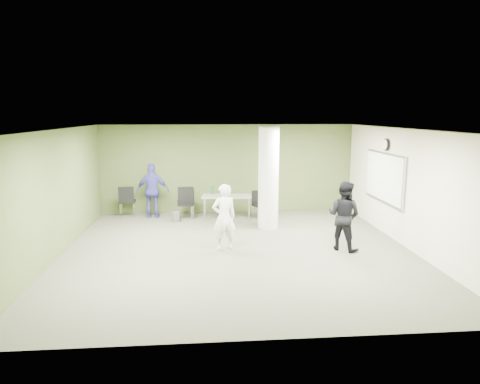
{
  "coord_description": "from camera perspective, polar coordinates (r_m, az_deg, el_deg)",
  "views": [
    {
      "loc": [
        -0.75,
        -9.49,
        3.15
      ],
      "look_at": [
        0.13,
        1.0,
        1.2
      ],
      "focal_mm": 32.0,
      "sensor_mm": 36.0,
      "label": 1
    }
  ],
  "objects": [
    {
      "name": "whiteboard",
      "position": [
        11.79,
        18.62,
        1.88
      ],
      "size": [
        0.05,
        2.3,
        1.3
      ],
      "color": "silver",
      "rests_on": "wall_right_cream"
    },
    {
      "name": "wall_left",
      "position": [
        10.19,
        -23.32,
        -0.28
      ],
      "size": [
        0.02,
        8.0,
        2.8
      ],
      "primitive_type": "cube",
      "color": "#4A5A2A",
      "rests_on": "floor"
    },
    {
      "name": "man_black",
      "position": [
        10.19,
        13.67,
        -3.09
      ],
      "size": [
        0.99,
        0.99,
        1.62
      ],
      "primitive_type": "imported",
      "rotation": [
        0.0,
        0.0,
        2.38
      ],
      "color": "black",
      "rests_on": "floor"
    },
    {
      "name": "man_blue",
      "position": [
        13.2,
        -11.58,
        0.14
      ],
      "size": [
        0.99,
        0.44,
        1.66
      ],
      "primitive_type": "imported",
      "rotation": [
        0.0,
        0.0,
        3.1
      ],
      "color": "#3D3C96",
      "rests_on": "floor"
    },
    {
      "name": "wall_back",
      "position": [
        13.63,
        -1.61,
        3.1
      ],
      "size": [
        8.0,
        2.8,
        0.02
      ],
      "primitive_type": "cube",
      "rotation": [
        1.57,
        0.0,
        0.0
      ],
      "color": "#4A5A2A",
      "rests_on": "floor"
    },
    {
      "name": "wall_right_cream",
      "position": [
        10.76,
        21.47,
        0.39
      ],
      "size": [
        0.02,
        8.0,
        2.8
      ],
      "primitive_type": "cube",
      "color": "beige",
      "rests_on": "floor"
    },
    {
      "name": "folding_table",
      "position": [
        12.9,
        -1.83,
        -0.68
      ],
      "size": [
        1.53,
        0.76,
        0.95
      ],
      "rotation": [
        0.0,
        0.0,
        -0.07
      ],
      "color": "gray",
      "rests_on": "floor"
    },
    {
      "name": "chair_back_right",
      "position": [
        13.04,
        -7.27,
        -0.99
      ],
      "size": [
        0.53,
        0.53,
        0.99
      ],
      "rotation": [
        0.0,
        0.0,
        3.23
      ],
      "color": "black",
      "rests_on": "floor"
    },
    {
      "name": "chair_back_left",
      "position": [
        13.52,
        -14.86,
        -0.9
      ],
      "size": [
        0.51,
        0.51,
        0.96
      ],
      "rotation": [
        0.0,
        0.0,
        3.22
      ],
      "color": "black",
      "rests_on": "floor"
    },
    {
      "name": "chair_table_right",
      "position": [
        13.0,
        2.6,
        -1.36
      ],
      "size": [
        0.53,
        0.53,
        0.84
      ],
      "rotation": [
        0.0,
        0.0,
        0.33
      ],
      "color": "black",
      "rests_on": "floor"
    },
    {
      "name": "ceiling",
      "position": [
        9.53,
        -0.29,
        8.37
      ],
      "size": [
        8.0,
        8.0,
        0.0
      ],
      "primitive_type": "plane",
      "rotation": [
        3.14,
        0.0,
        0.0
      ],
      "color": "white",
      "rests_on": "wall_back"
    },
    {
      "name": "floor",
      "position": [
        10.03,
        -0.27,
        -7.82
      ],
      "size": [
        8.0,
        8.0,
        0.0
      ],
      "primitive_type": "plane",
      "color": "#4B4C3C",
      "rests_on": "ground"
    },
    {
      "name": "chair_table_left",
      "position": [
        13.06,
        -7.14,
        -1.21
      ],
      "size": [
        0.5,
        0.5,
        0.9
      ],
      "rotation": [
        0.0,
        0.0,
        -0.14
      ],
      "color": "black",
      "rests_on": "floor"
    },
    {
      "name": "wastebasket",
      "position": [
        12.73,
        -8.55,
        -3.29
      ],
      "size": [
        0.25,
        0.25,
        0.29
      ],
      "primitive_type": "cylinder",
      "color": "#4C4C4C",
      "rests_on": "floor"
    },
    {
      "name": "column",
      "position": [
        11.76,
        3.81,
        1.9
      ],
      "size": [
        0.56,
        0.56,
        2.8
      ],
      "primitive_type": "cylinder",
      "color": "silver",
      "rests_on": "floor"
    },
    {
      "name": "wall_clock",
      "position": [
        11.7,
        18.86,
        6.0
      ],
      "size": [
        0.06,
        0.32,
        0.32
      ],
      "color": "black",
      "rests_on": "wall_right_cream"
    },
    {
      "name": "woman_white",
      "position": [
        9.9,
        -2.14,
        -3.38
      ],
      "size": [
        0.65,
        0.52,
        1.56
      ],
      "primitive_type": "imported",
      "rotation": [
        0.0,
        0.0,
        3.42
      ],
      "color": "white",
      "rests_on": "floor"
    }
  ]
}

